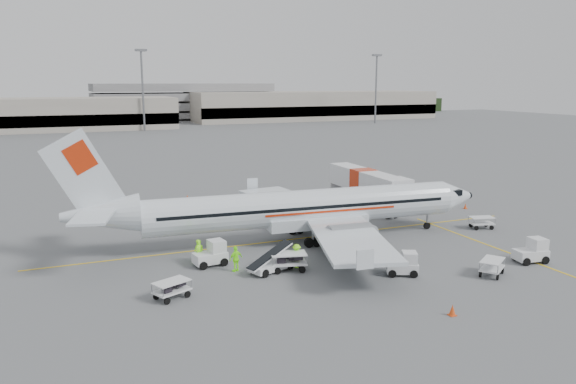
% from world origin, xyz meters
% --- Properties ---
extents(ground, '(360.00, 360.00, 0.00)m').
position_xyz_m(ground, '(0.00, 0.00, 0.00)').
color(ground, '#56595B').
extents(stripe_lead, '(44.00, 0.20, 0.01)m').
position_xyz_m(stripe_lead, '(0.00, 0.00, 0.01)').
color(stripe_lead, yellow).
rests_on(stripe_lead, ground).
extents(stripe_cross, '(0.20, 20.00, 0.01)m').
position_xyz_m(stripe_cross, '(14.00, -8.00, 0.01)').
color(stripe_cross, yellow).
rests_on(stripe_cross, ground).
extents(terminal_east, '(90.00, 26.00, 10.00)m').
position_xyz_m(terminal_east, '(70.00, 145.00, 5.00)').
color(terminal_east, gray).
rests_on(terminal_east, ground).
extents(parking_garage, '(62.00, 24.00, 14.00)m').
position_xyz_m(parking_garage, '(25.00, 160.00, 7.00)').
color(parking_garage, slate).
rests_on(parking_garage, ground).
extents(treeline, '(300.00, 3.00, 6.00)m').
position_xyz_m(treeline, '(0.00, 175.00, 3.00)').
color(treeline, black).
rests_on(treeline, ground).
extents(mast_center, '(3.20, 1.20, 22.00)m').
position_xyz_m(mast_center, '(5.00, 118.00, 11.00)').
color(mast_center, slate).
rests_on(mast_center, ground).
extents(mast_east, '(3.20, 1.20, 22.00)m').
position_xyz_m(mast_east, '(80.00, 118.00, 11.00)').
color(mast_east, slate).
rests_on(mast_east, ground).
extents(aircraft, '(38.00, 30.87, 9.89)m').
position_xyz_m(aircraft, '(0.39, -0.65, 4.95)').
color(aircraft, white).
rests_on(aircraft, ground).
extents(jet_bridge, '(3.17, 15.87, 4.16)m').
position_xyz_m(jet_bridge, '(11.74, 8.86, 2.08)').
color(jet_bridge, silver).
rests_on(jet_bridge, ground).
extents(belt_loader, '(4.80, 3.19, 2.43)m').
position_xyz_m(belt_loader, '(-5.10, -7.10, 1.22)').
color(belt_loader, silver).
rests_on(belt_loader, ground).
extents(tug_fore, '(2.57, 1.71, 1.85)m').
position_xyz_m(tug_fore, '(13.71, -12.73, 0.93)').
color(tug_fore, silver).
rests_on(tug_fore, ground).
extents(tug_mid, '(2.51, 2.08, 1.68)m').
position_xyz_m(tug_mid, '(3.13, -11.37, 0.84)').
color(tug_mid, silver).
rests_on(tug_mid, ground).
extents(tug_aft, '(2.58, 1.71, 1.86)m').
position_xyz_m(tug_aft, '(-8.84, -4.08, 0.93)').
color(tug_aft, silver).
rests_on(tug_aft, ground).
extents(cart_loaded_a, '(2.85, 2.10, 1.34)m').
position_xyz_m(cart_loaded_a, '(-3.92, -7.44, 0.67)').
color(cart_loaded_a, silver).
rests_on(cart_loaded_a, ground).
extents(cart_loaded_b, '(2.58, 2.12, 1.16)m').
position_xyz_m(cart_loaded_b, '(-12.76, -9.50, 0.58)').
color(cart_loaded_b, silver).
rests_on(cart_loaded_b, ground).
extents(cart_empty_a, '(2.59, 2.36, 1.17)m').
position_xyz_m(cart_empty_a, '(8.92, -13.91, 0.58)').
color(cart_empty_a, silver).
rests_on(cart_empty_a, ground).
extents(cart_empty_b, '(2.40, 1.79, 1.12)m').
position_xyz_m(cart_empty_b, '(17.26, -3.42, 0.56)').
color(cart_empty_b, silver).
rests_on(cart_empty_b, ground).
extents(cone_nose, '(0.37, 0.37, 0.60)m').
position_xyz_m(cone_nose, '(21.51, 3.84, 0.30)').
color(cone_nose, '#DF4412').
rests_on(cone_nose, ground).
extents(cone_port, '(0.33, 0.33, 0.54)m').
position_xyz_m(cone_port, '(-4.99, 20.49, 0.27)').
color(cone_port, '#DF4412').
rests_on(cone_port, ground).
extents(cone_stbd, '(0.42, 0.42, 0.69)m').
position_xyz_m(cone_stbd, '(1.83, -18.46, 0.34)').
color(cone_stbd, '#DF4412').
rests_on(cone_stbd, ground).
extents(crew_a, '(0.83, 0.78, 1.91)m').
position_xyz_m(crew_a, '(-9.52, -3.54, 0.95)').
color(crew_a, '#83EC1A').
rests_on(crew_a, ground).
extents(crew_b, '(0.98, 1.04, 1.71)m').
position_xyz_m(crew_b, '(-9.39, -2.92, 0.85)').
color(crew_b, '#83EC1A').
rests_on(crew_b, ground).
extents(crew_c, '(0.69, 1.15, 1.75)m').
position_xyz_m(crew_c, '(-3.07, -6.95, 0.87)').
color(crew_c, '#83EC1A').
rests_on(crew_c, ground).
extents(crew_d, '(1.19, 0.79, 1.88)m').
position_xyz_m(crew_d, '(-7.46, -6.10, 0.94)').
color(crew_d, '#83EC1A').
rests_on(crew_d, ground).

